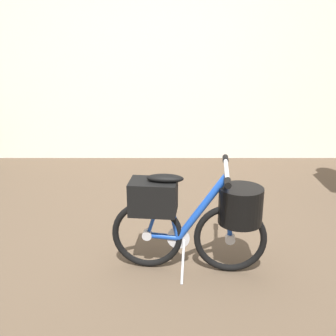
% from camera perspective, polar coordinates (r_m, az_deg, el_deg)
% --- Properties ---
extents(ground_plane, '(7.76, 7.76, 0.00)m').
position_cam_1_polar(ground_plane, '(2.71, -1.65, -13.00)').
color(ground_plane, brown).
extents(back_wall, '(7.76, 0.10, 2.69)m').
position_cam_1_polar(back_wall, '(4.76, -1.06, 17.31)').
color(back_wall, silver).
rests_on(back_wall, ground_plane).
extents(folding_bike_foreground, '(0.95, 0.53, 0.68)m').
position_cam_1_polar(folding_bike_foreground, '(2.49, 3.76, -6.34)').
color(folding_bike_foreground, black).
rests_on(folding_bike_foreground, ground_plane).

